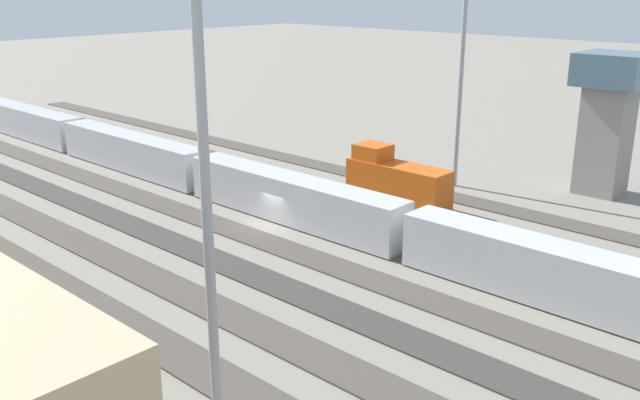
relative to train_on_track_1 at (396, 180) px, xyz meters
The scene contains 12 objects.
ground_plane 13.35m from the train_on_track_1, 71.53° to the left, with size 400.00×400.00×0.00m, color gray.
track_bed_0 6.84m from the train_on_track_1, 50.14° to the right, with size 140.00×2.80×0.12m, color #4C443D.
track_bed_1 4.67m from the train_on_track_1, ahead, with size 140.00×2.80×0.12m, color #4C443D.
track_bed_2 6.84m from the train_on_track_1, 50.14° to the left, with size 140.00×2.80×0.12m, color #4C443D.
track_bed_3 11.04m from the train_on_track_1, 67.34° to the left, with size 140.00×2.80×0.12m, color #4C443D.
track_bed_4 15.71m from the train_on_track_1, 74.45° to the left, with size 140.00×2.80×0.12m, color #4C443D.
track_bed_5 20.54m from the train_on_track_1, 78.21° to the left, with size 140.00×2.80×0.12m, color #3D3833.
track_bed_6 25.43m from the train_on_track_1, 80.52° to the left, with size 140.00×2.80×0.12m, color #4C443D.
track_bed_7 30.36m from the train_on_track_1, 82.08° to the left, with size 140.00×2.80×0.12m, color #4C443D.
train_on_track_1 is the anchor object (origin of this frame).
train_on_track_3 10.60m from the train_on_track_1, 70.71° to the left, with size 119.80×3.00×3.80m.
control_tower 21.11m from the train_on_track_1, 128.11° to the right, with size 6.00×6.00×13.33m.
Camera 1 is at (-40.12, 36.77, 19.65)m, focal length 38.72 mm.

